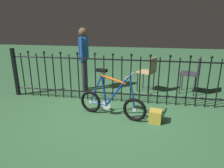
# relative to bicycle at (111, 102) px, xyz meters

# --- Properties ---
(ground_plane) EXTENTS (20.00, 20.00, 0.00)m
(ground_plane) POSITION_rel_bicycle_xyz_m (-0.06, 0.02, -0.29)
(ground_plane) COLOR #34643C
(iron_fence) EXTENTS (4.72, 0.07, 1.10)m
(iron_fence) POSITION_rel_bicycle_xyz_m (-0.13, 0.73, 0.27)
(iron_fence) COLOR black
(iron_fence) RESTS_ON ground
(bicycle) EXTENTS (1.28, 0.47, 0.88)m
(bicycle) POSITION_rel_bicycle_xyz_m (0.00, 0.00, 0.00)
(bicycle) COLOR black
(bicycle) RESTS_ON ground
(chair_charcoal) EXTENTS (0.51, 0.51, 0.88)m
(chair_charcoal) POSITION_rel_bicycle_xyz_m (1.68, 1.54, 0.26)
(chair_charcoal) COLOR black
(chair_charcoal) RESTS_ON ground
(chair_tan) EXTENTS (0.50, 0.50, 0.85)m
(chair_tan) POSITION_rel_bicycle_xyz_m (0.65, 1.49, 0.25)
(chair_tan) COLOR black
(chair_tan) RESTS_ON ground
(person_visitor) EXTENTS (0.21, 0.47, 1.53)m
(person_visitor) POSITION_rel_bicycle_xyz_m (-0.93, 1.36, 0.62)
(person_visitor) COLOR #2D2D33
(person_visitor) RESTS_ON ground
(display_crate) EXTENTS (0.24, 0.24, 0.22)m
(display_crate) POSITION_rel_bicycle_xyz_m (0.79, -0.08, -0.18)
(display_crate) COLOR #B29933
(display_crate) RESTS_ON ground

